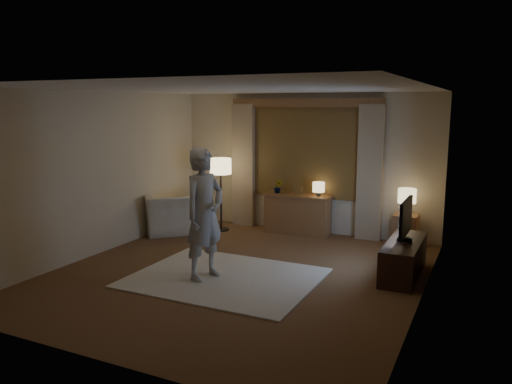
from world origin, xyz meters
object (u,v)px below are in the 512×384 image
Objects in this scene: sideboard at (298,215)px; side_table at (405,231)px; person at (204,214)px; tv_stand at (404,258)px; armchair at (176,212)px.

sideboard is 1.97m from side_table.
tv_stand is at bearing -47.30° from person.
sideboard is at bearing 178.55° from side_table.
sideboard reaches higher than tv_stand.
armchair is at bearing -156.64° from sideboard.
sideboard is 2.30m from armchair.
person reaches higher than tv_stand.
armchair is at bearing -168.09° from side_table.
person is (-2.23, -2.83, 0.64)m from side_table.
sideboard is 2.95m from person.
sideboard is at bearing 144.55° from tv_stand.
person is (-2.45, -1.32, 0.67)m from tv_stand.
armchair is 2.76m from person.
armchair reaches higher than tv_stand.
tv_stand is at bearing -81.63° from side_table.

